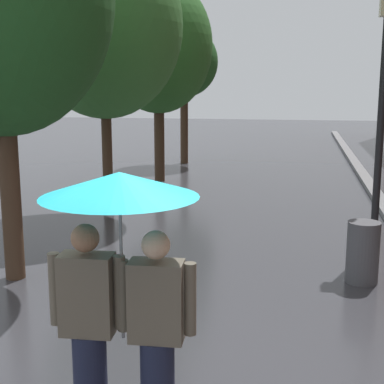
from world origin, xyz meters
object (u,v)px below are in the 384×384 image
object	(u,v)px
street_lamp_post	(382,104)
street_tree_3	(184,63)
street_tree_2	(158,46)
litter_bin	(363,252)
street_tree_1	(103,25)
couple_under_umbrella	(121,263)

from	to	relation	value
street_lamp_post	street_tree_3	bearing A→B (deg)	118.89
street_tree_2	litter_bin	bearing A→B (deg)	-57.32
street_tree_1	street_lamp_post	xyz separation A→B (m)	(5.17, -1.58, -1.46)
street_tree_1	couple_under_umbrella	bearing A→B (deg)	-69.63
street_tree_2	street_tree_3	distance (m)	3.71
street_tree_3	couple_under_umbrella	bearing A→B (deg)	-79.89
street_lamp_post	litter_bin	world-z (taller)	street_lamp_post
street_tree_1	street_lamp_post	size ratio (longest dim) A/B	1.41
street_tree_2	couple_under_umbrella	xyz separation A→B (m)	(2.61, -11.29, -2.31)
street_tree_3	couple_under_umbrella	world-z (taller)	street_tree_3
street_tree_2	street_tree_3	bearing A→B (deg)	91.01
street_lamp_post	couple_under_umbrella	bearing A→B (deg)	-114.12
street_lamp_post	litter_bin	size ratio (longest dim) A/B	4.74
couple_under_umbrella	litter_bin	world-z (taller)	couple_under_umbrella
street_lamp_post	street_tree_1	bearing A→B (deg)	163.02
couple_under_umbrella	street_tree_1	bearing A→B (deg)	110.37
street_lamp_post	street_tree_2	bearing A→B (deg)	131.95
street_tree_2	street_lamp_post	xyz separation A→B (m)	(5.11, -5.69, -1.33)
street_tree_1	street_tree_3	size ratio (longest dim) A/B	1.24
street_tree_3	couple_under_umbrella	size ratio (longest dim) A/B	2.23
street_tree_1	street_tree_2	distance (m)	4.11
street_tree_2	litter_bin	world-z (taller)	street_tree_2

